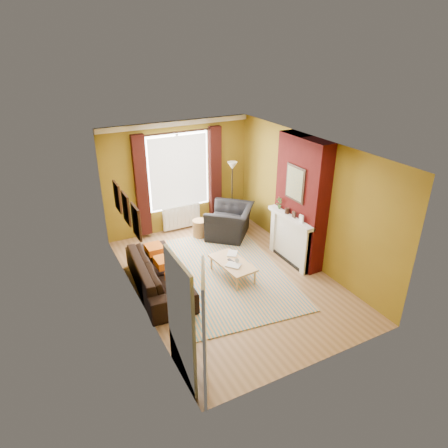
{
  "coord_description": "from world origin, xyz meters",
  "views": [
    {
      "loc": [
        -3.38,
        -6.25,
        4.63
      ],
      "look_at": [
        0.0,
        0.25,
        1.15
      ],
      "focal_mm": 32.0,
      "sensor_mm": 36.0,
      "label": 1
    }
  ],
  "objects": [
    {
      "name": "ground",
      "position": [
        0.0,
        0.0,
        0.0
      ],
      "size": [
        5.5,
        5.5,
        0.0
      ],
      "primitive_type": "plane",
      "color": "brown",
      "rests_on": "ground"
    },
    {
      "name": "room_walls",
      "position": [
        0.63,
        0.28,
        1.38
      ],
      "size": [
        3.82,
        5.54,
        2.83
      ],
      "color": "olive",
      "rests_on": "ground"
    },
    {
      "name": "striped_rug",
      "position": [
        -0.16,
        0.24,
        0.01
      ],
      "size": [
        3.12,
        4.02,
        0.02
      ],
      "rotation": [
        0.0,
        0.0,
        -0.12
      ],
      "color": "teal",
      "rests_on": "ground"
    },
    {
      "name": "sofa",
      "position": [
        -1.42,
        0.32,
        0.33
      ],
      "size": [
        1.05,
        2.33,
        0.66
      ],
      "primitive_type": "imported",
      "rotation": [
        0.0,
        0.0,
        1.5
      ],
      "color": "black",
      "rests_on": "ground"
    },
    {
      "name": "armchair",
      "position": [
        0.94,
        1.73,
        0.39
      ],
      "size": [
        1.57,
        1.58,
        0.77
      ],
      "primitive_type": "imported",
      "rotation": [
        0.0,
        0.0,
        3.99
      ],
      "color": "black",
      "rests_on": "ground"
    },
    {
      "name": "coffee_table",
      "position": [
        0.07,
        0.01,
        0.32
      ],
      "size": [
        0.65,
        1.14,
        0.36
      ],
      "rotation": [
        0.0,
        0.0,
        0.09
      ],
      "color": "tan",
      "rests_on": "ground"
    },
    {
      "name": "wicker_stool",
      "position": [
        0.24,
        2.03,
        0.22
      ],
      "size": [
        0.38,
        0.38,
        0.45
      ],
      "rotation": [
        0.0,
        0.0,
        -0.07
      ],
      "color": "olive",
      "rests_on": "ground"
    },
    {
      "name": "floor_lamp",
      "position": [
        1.31,
        2.3,
        1.36
      ],
      "size": [
        0.29,
        0.29,
        1.73
      ],
      "rotation": [
        0.0,
        0.0,
        -0.14
      ],
      "color": "black",
      "rests_on": "ground"
    },
    {
      "name": "book_a",
      "position": [
        -0.07,
        -0.21,
        0.38
      ],
      "size": [
        0.36,
        0.37,
        0.03
      ],
      "primitive_type": "imported",
      "rotation": [
        0.0,
        0.0,
        0.69
      ],
      "color": "#999999",
      "rests_on": "coffee_table"
    },
    {
      "name": "book_b",
      "position": [
        0.15,
        0.36,
        0.37
      ],
      "size": [
        0.33,
        0.35,
        0.02
      ],
      "primitive_type": "imported",
      "rotation": [
        0.0,
        0.0,
        -0.63
      ],
      "color": "#999999",
      "rests_on": "coffee_table"
    },
    {
      "name": "mug",
      "position": [
        0.13,
        -0.08,
        0.41
      ],
      "size": [
        0.13,
        0.13,
        0.09
      ],
      "primitive_type": "imported",
      "rotation": [
        0.0,
        0.0,
        0.5
      ],
      "color": "#999999",
      "rests_on": "coffee_table"
    },
    {
      "name": "tv_remote",
      "position": [
        0.06,
        0.05,
        0.38
      ],
      "size": [
        0.09,
        0.18,
        0.02
      ],
      "rotation": [
        0.0,
        0.0,
        0.22
      ],
      "color": "#28282A",
      "rests_on": "coffee_table"
    }
  ]
}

